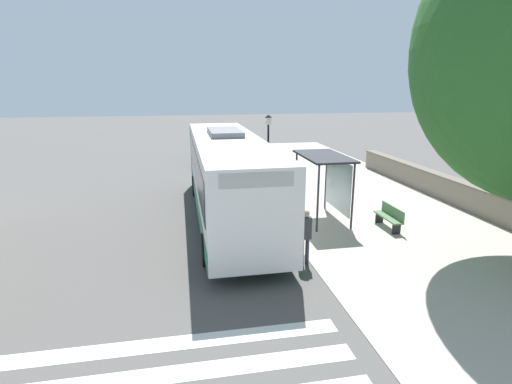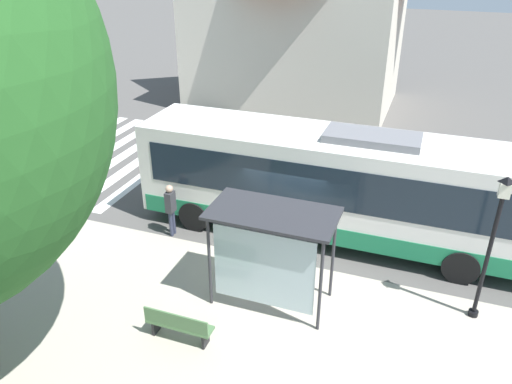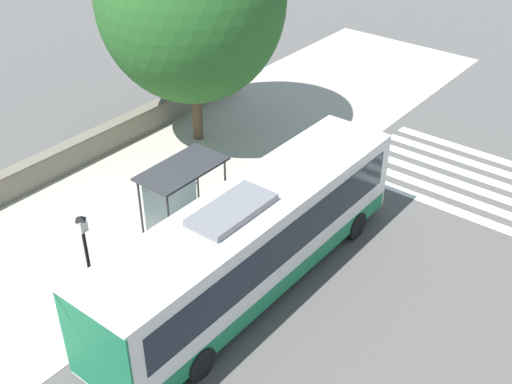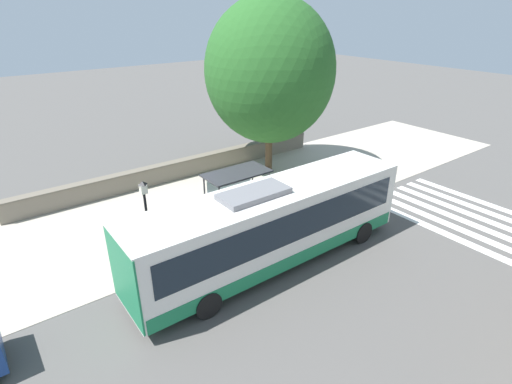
% 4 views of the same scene
% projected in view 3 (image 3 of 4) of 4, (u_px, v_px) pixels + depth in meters
% --- Properties ---
extents(ground_plane, '(120.00, 120.00, 0.00)m').
position_uv_depth(ground_plane, '(232.00, 243.00, 22.41)').
color(ground_plane, '#514F4C').
rests_on(ground_plane, ground).
extents(sidewalk_plaza, '(9.00, 44.00, 0.02)m').
position_uv_depth(sidewalk_plaza, '(143.00, 199.00, 24.75)').
color(sidewalk_plaza, '#ADA393').
rests_on(sidewalk_plaza, ground).
extents(crosswalk_stripes, '(9.00, 5.25, 0.01)m').
position_uv_depth(crosswalk_stripes, '(473.00, 182.00, 25.78)').
color(crosswalk_stripes, silver).
rests_on(crosswalk_stripes, ground).
extents(stone_wall, '(0.60, 20.00, 1.15)m').
position_uv_depth(stone_wall, '(75.00, 154.00, 26.55)').
color(stone_wall, slate).
rests_on(stone_wall, ground).
extents(bus, '(2.69, 12.19, 3.54)m').
position_uv_depth(bus, '(252.00, 240.00, 19.55)').
color(bus, silver).
rests_on(bus, ground).
extents(bus_shelter, '(1.66, 3.12, 2.64)m').
position_uv_depth(bus_shelter, '(179.00, 178.00, 21.92)').
color(bus_shelter, '#2D2D33').
rests_on(bus_shelter, ground).
extents(pedestrian, '(0.34, 0.23, 1.75)m').
position_uv_depth(pedestrian, '(296.00, 179.00, 24.04)').
color(pedestrian, '#2D3347').
rests_on(pedestrian, ground).
extents(bench, '(0.40, 1.62, 0.88)m').
position_uv_depth(bench, '(173.00, 182.00, 24.91)').
color(bench, '#4C7247').
rests_on(bench, ground).
extents(street_lamp_near, '(0.28, 0.28, 3.88)m').
position_uv_depth(street_lamp_near, '(88.00, 262.00, 17.91)').
color(street_lamp_near, black).
rests_on(street_lamp_near, ground).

